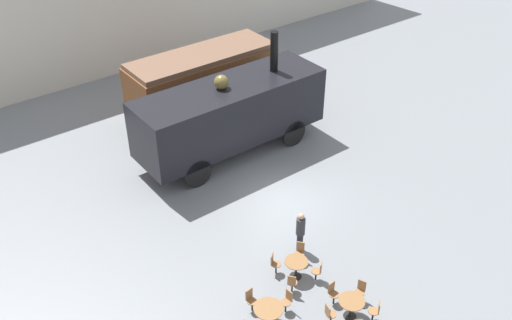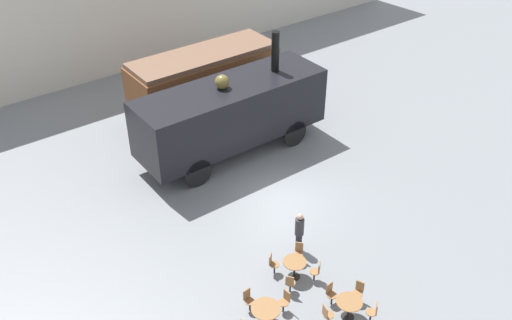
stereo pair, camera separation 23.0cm
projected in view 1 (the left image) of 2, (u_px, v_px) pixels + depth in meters
ground_plane at (279, 198)px, 24.14m from camera, size 80.00×80.00×0.00m
passenger_coach_wooden at (203, 78)px, 29.17m from camera, size 7.73×2.71×3.33m
steam_locomotive at (231, 112)px, 25.84m from camera, size 9.01×2.79×5.40m
cafe_table_near at (269, 311)px, 18.29m from camera, size 0.98×0.98×0.77m
cafe_table_mid at (351, 304)px, 18.58m from camera, size 0.87×0.87×0.75m
cafe_table_far at (296, 265)px, 20.08m from camera, size 0.84×0.84×0.74m
cafe_chair_1 at (287, 300)px, 18.84m from camera, size 0.36×0.36×0.87m
cafe_chair_2 at (251, 299)px, 18.88m from camera, size 0.36×0.36×0.87m
cafe_chair_4 at (361, 290)px, 19.20m from camera, size 0.39×0.38×0.87m
cafe_chair_5 at (333, 292)px, 19.13m from camera, size 0.36×0.36×0.87m
cafe_chair_6 at (329, 313)px, 18.37m from camera, size 0.38×0.36×0.87m
cafe_chair_8 at (376, 310)px, 18.48m from camera, size 0.40×0.41×0.87m
cafe_chair_9 at (300, 251)px, 20.75m from camera, size 0.41×0.40×0.87m
cafe_chair_10 at (274, 262)px, 20.27m from camera, size 0.40×0.41×0.87m
cafe_chair_11 at (292, 282)px, 19.48m from camera, size 0.41×0.40×0.87m
cafe_chair_12 at (318, 270)px, 19.96m from camera, size 0.40×0.41×0.87m
visitor_person at (300, 231)px, 21.00m from camera, size 0.34×0.34×1.75m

